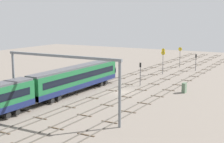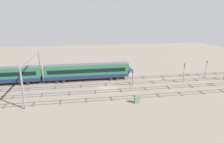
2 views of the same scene
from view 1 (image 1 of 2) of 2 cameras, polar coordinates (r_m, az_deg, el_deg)
ground_plane at (r=63.80m, az=1.75°, el=-3.45°), size 157.52×157.52×0.00m
track_near_foreground at (r=60.93m, az=7.59°, el=-4.08°), size 141.52×2.40×0.16m
track_second_near at (r=62.76m, az=3.64°, el=-3.62°), size 141.52×2.40×0.16m
track_middle at (r=64.87m, az=-0.07°, el=-3.17°), size 141.52×2.40×0.16m
track_with_train at (r=67.24m, az=-3.53°, el=-2.73°), size 141.52×2.40×0.16m
overhead_gantry at (r=47.56m, az=-8.47°, el=0.18°), size 0.40×18.92×8.83m
speed_sign_near_foreground at (r=82.99m, az=8.51°, el=2.10°), size 0.14×1.02×5.74m
speed_sign_mid_trackside at (r=92.98m, az=8.54°, el=2.67°), size 0.14×0.91×5.35m
speed_sign_far_trackside at (r=95.13m, az=11.30°, el=2.87°), size 0.14×1.02×5.54m
signal_light_trackside_approach at (r=90.10m, az=13.84°, el=1.90°), size 0.31×0.32×4.32m
signal_light_trackside_departure at (r=68.90m, az=4.76°, el=0.11°), size 0.31×0.32×4.76m
relay_cabinet at (r=64.43m, az=11.97°, el=-2.68°), size 1.15×0.63×1.86m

